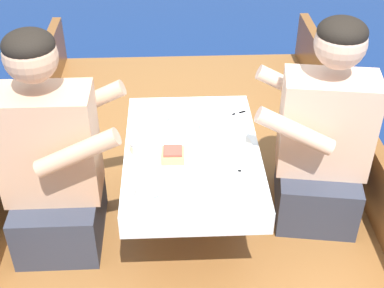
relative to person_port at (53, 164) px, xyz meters
The scene contains 21 objects.
ground_plane 0.89m from the person_port, ahead, with size 60.00×60.00×0.00m, color navy.
boat_deck 0.80m from the person_port, ahead, with size 1.81×3.54×0.26m, color brown.
gunwale_starboard 1.48m from the person_port, ahead, with size 0.06×3.54×0.32m, color brown.
cockpit_table 0.59m from the person_port, ahead, with size 0.58×0.85×0.44m.
person_port is the anchor object (origin of this frame).
person_starboard 1.18m from the person_port, ahead, with size 0.56×0.51×0.98m.
plate_sandwich 0.51m from the person_port, ahead, with size 0.21×0.21×0.01m.
plate_bread 0.77m from the person_port, ahead, with size 0.16×0.16×0.01m.
sandwich 0.51m from the person_port, ahead, with size 0.10×0.09×0.05m.
bowl_port_near 0.67m from the person_port, 19.97° to the right, with size 0.12×0.12×0.04m.
bowl_starboard_near 0.55m from the person_port, 16.58° to the left, with size 0.12×0.12×0.04m.
bowl_center_far 0.70m from the person_port, 29.37° to the left, with size 0.12×0.12×0.04m.
coffee_cup_port 0.48m from the person_port, 34.92° to the right, with size 0.10×0.07×0.07m.
coffee_cup_starboard 0.51m from the person_port, 30.16° to the left, with size 0.10×0.07×0.06m.
coffee_cup_center 0.68m from the person_port, 14.16° to the left, with size 0.09×0.06×0.07m.
tin_can 0.37m from the person_port, ahead, with size 0.07×0.07×0.05m.
utensil_spoon_port 0.90m from the person_port, 25.22° to the left, with size 0.07×0.17×0.01m.
utensil_spoon_center 0.69m from the person_port, ahead, with size 0.17×0.02×0.01m.
utensil_knife_port 0.78m from the person_port, ahead, with size 0.02×0.17×0.00m.
utensil_knife_starboard 0.60m from the person_port, 32.04° to the left, with size 0.17×0.02×0.00m.
utensil_fork_port 0.85m from the person_port, 20.96° to the left, with size 0.17×0.08×0.00m.
Camera 1 is at (-0.08, -1.82, 2.05)m, focal length 50.00 mm.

